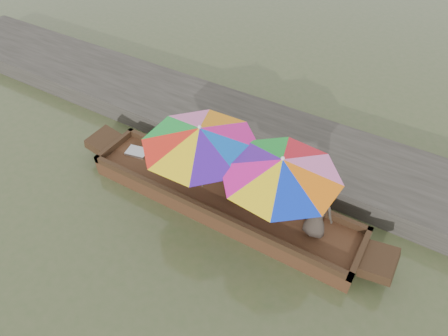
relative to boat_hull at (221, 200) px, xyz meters
The scene contains 11 objects.
water 0.17m from the boat_hull, ahead, with size 80.00×80.00×0.00m, color #3F4D29.
dock 2.20m from the boat_hull, 90.00° to the left, with size 22.00×2.20×0.50m, color #2D2B26.
boat_hull is the anchor object (origin of this frame).
cooking_pot 1.65m from the boat_hull, 169.91° to the left, with size 0.38×0.38×0.20m, color black.
tray_crayfish 1.33m from the boat_hull, behind, with size 0.47×0.32×0.09m, color silver.
tray_scallop 2.29m from the boat_hull, behind, with size 0.47×0.32×0.06m, color silver.
charcoal_grill 0.35m from the boat_hull, 48.51° to the left, with size 0.32×0.32×0.15m, color black.
supply_bag 0.76m from the boat_hull, 40.23° to the left, with size 0.28×0.22×0.26m, color silver.
vendor 2.07m from the boat_hull, ahead, with size 0.56×0.36×1.13m, color #393029.
umbrella_bow 1.05m from the boat_hull, behind, with size 2.25×2.25×1.55m, color #E5148C, non-canonical shape.
umbrella_stern 1.52m from the boat_hull, ahead, with size 2.13×2.13×1.55m, color pink, non-canonical shape.
Camera 1 is at (2.86, -4.65, 6.23)m, focal length 32.00 mm.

